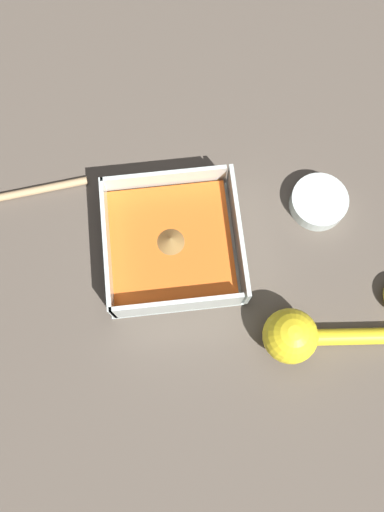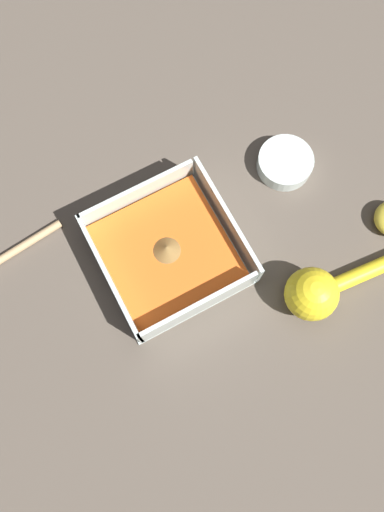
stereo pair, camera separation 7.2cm
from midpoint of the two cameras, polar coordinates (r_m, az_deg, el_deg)
name	(u,v)px [view 2 (the right image)]	position (r m, az deg, el deg)	size (l,w,h in m)	color
ground_plane	(165,251)	(0.76, -5.79, 0.09)	(4.00, 4.00, 0.00)	brown
square_dish	(170,252)	(0.73, -5.31, -0.05)	(0.19, 0.19, 0.07)	silver
spice_bowl	(285,163)	(0.80, 8.07, 10.04)	(0.09, 0.09, 0.03)	silver
lemon_squeezer	(320,291)	(0.72, 11.74, -4.41)	(0.08, 0.21, 0.08)	yellow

